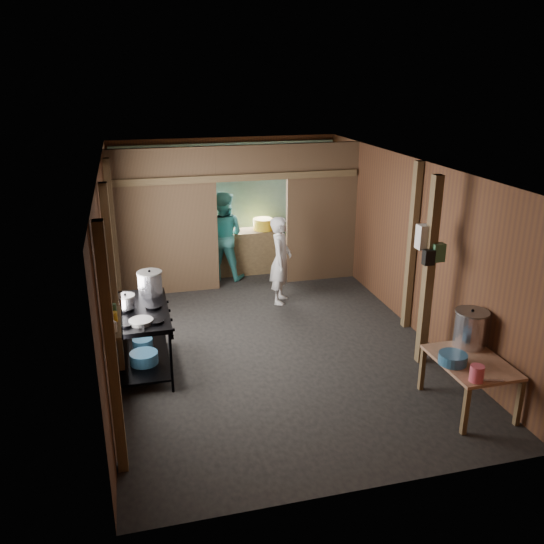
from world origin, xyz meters
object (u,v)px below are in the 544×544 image
object	(u,v)px
prep_table	(468,383)
stove_pot_large	(150,284)
stock_pot	(470,329)
cook	(281,260)
yellow_tub	(263,224)
pink_bucket	(477,373)
gas_range	(142,340)

from	to	relation	value
prep_table	stove_pot_large	bearing A→B (deg)	145.88
stock_pot	cook	xyz separation A→B (m)	(-1.48, 3.37, -0.07)
yellow_tub	stove_pot_large	bearing A→B (deg)	-127.89
pink_bucket	cook	world-z (taller)	cook
yellow_tub	gas_range	bearing A→B (deg)	-125.50
prep_table	pink_bucket	size ratio (longest dim) A/B	5.62
stock_pot	stove_pot_large	bearing A→B (deg)	151.25
gas_range	yellow_tub	world-z (taller)	yellow_tub
gas_range	cook	world-z (taller)	cook
pink_bucket	yellow_tub	distance (m)	5.92
prep_table	pink_bucket	bearing A→B (deg)	-117.32
stock_pot	cook	distance (m)	3.68
gas_range	yellow_tub	distance (m)	4.36
stock_pot	yellow_tub	xyz separation A→B (m)	(-1.38, 5.05, 0.13)
gas_range	prep_table	size ratio (longest dim) A/B	1.43
cook	stove_pot_large	bearing A→B (deg)	145.18
prep_table	gas_range	bearing A→B (deg)	153.05
prep_table	stove_pot_large	distance (m)	4.34
prep_table	cook	bearing A→B (deg)	109.20
stock_pot	cook	bearing A→B (deg)	113.77
prep_table	stove_pot_large	xyz separation A→B (m)	(-3.54, 2.40, 0.73)
prep_table	stove_pot_large	world-z (taller)	stove_pot_large
gas_range	stock_pot	distance (m)	4.21
stove_pot_large	yellow_tub	world-z (taller)	stove_pot_large
prep_table	cook	world-z (taller)	cook
prep_table	cook	distance (m)	3.97
pink_bucket	gas_range	bearing A→B (deg)	146.53
stove_pot_large	pink_bucket	distance (m)	4.37
prep_table	stove_pot_large	size ratio (longest dim) A/B	2.99
stove_pot_large	yellow_tub	size ratio (longest dim) A/B	0.88
stove_pot_large	stock_pot	size ratio (longest dim) A/B	0.73
stock_pot	prep_table	bearing A→B (deg)	-117.75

